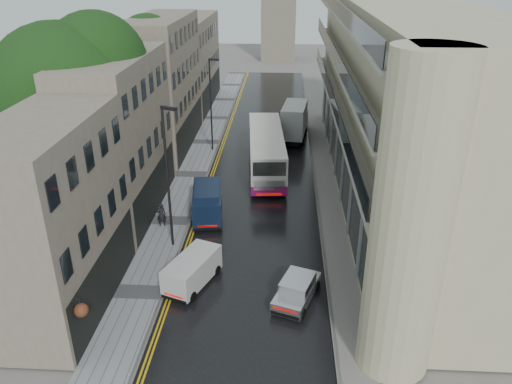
# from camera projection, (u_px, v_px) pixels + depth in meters

# --- Properties ---
(road) EXTENTS (9.00, 85.00, 0.02)m
(road) POSITION_uv_depth(u_px,v_px,m) (261.00, 177.00, 42.24)
(road) COLOR black
(road) RESTS_ON ground
(left_sidewalk) EXTENTS (2.70, 85.00, 0.12)m
(left_sidewalk) POSITION_uv_depth(u_px,v_px,m) (192.00, 175.00, 42.52)
(left_sidewalk) COLOR gray
(left_sidewalk) RESTS_ON ground
(right_sidewalk) EXTENTS (1.80, 85.00, 0.12)m
(right_sidewalk) POSITION_uv_depth(u_px,v_px,m) (325.00, 178.00, 41.94)
(right_sidewalk) COLOR slate
(right_sidewalk) RESTS_ON ground
(old_shop_row) EXTENTS (4.50, 56.00, 12.00)m
(old_shop_row) POSITION_uv_depth(u_px,v_px,m) (152.00, 98.00, 42.44)
(old_shop_row) COLOR gray
(old_shop_row) RESTS_ON ground
(modern_block) EXTENTS (8.00, 40.00, 14.00)m
(modern_block) POSITION_uv_depth(u_px,v_px,m) (397.00, 102.00, 37.38)
(modern_block) COLOR #C4BA92
(modern_block) RESTS_ON ground
(tree_near) EXTENTS (10.56, 10.56, 13.89)m
(tree_near) POSITION_uv_depth(u_px,v_px,m) (68.00, 122.00, 33.16)
(tree_near) COLOR black
(tree_near) RESTS_ON ground
(tree_far) EXTENTS (9.24, 9.24, 12.46)m
(tree_far) POSITION_uv_depth(u_px,v_px,m) (130.00, 87.00, 45.20)
(tree_far) COLOR black
(tree_far) RESTS_ON ground
(cream_bus) EXTENTS (3.72, 12.46, 3.35)m
(cream_bus) POSITION_uv_depth(u_px,v_px,m) (252.00, 166.00, 39.88)
(cream_bus) COLOR silver
(cream_bus) RESTS_ON road
(white_lorry) EXTENTS (3.00, 7.37, 3.76)m
(white_lorry) POSITION_uv_depth(u_px,v_px,m) (283.00, 125.00, 48.99)
(white_lorry) COLOR beige
(white_lorry) RESTS_ON road
(silver_hatchback) EXTENTS (2.78, 4.05, 1.39)m
(silver_hatchback) POSITION_uv_depth(u_px,v_px,m) (275.00, 300.00, 25.90)
(silver_hatchback) COLOR #AAAAAF
(silver_hatchback) RESTS_ON road
(white_van) EXTENTS (3.00, 4.28, 1.78)m
(white_van) POSITION_uv_depth(u_px,v_px,m) (167.00, 280.00, 27.12)
(white_van) COLOR silver
(white_van) RESTS_ON road
(navy_van) EXTENTS (2.59, 5.10, 2.49)m
(navy_van) POSITION_uv_depth(u_px,v_px,m) (194.00, 212.00, 33.64)
(navy_van) COLOR black
(navy_van) RESTS_ON road
(pedestrian) EXTENTS (0.73, 0.60, 1.72)m
(pedestrian) POSITION_uv_depth(u_px,v_px,m) (161.00, 215.00, 33.91)
(pedestrian) COLOR black
(pedestrian) RESTS_ON left_sidewalk
(lamp_post_near) EXTENTS (1.03, 0.62, 9.09)m
(lamp_post_near) POSITION_uv_depth(u_px,v_px,m) (168.00, 180.00, 30.12)
(lamp_post_near) COLOR black
(lamp_post_near) RESTS_ON left_sidewalk
(lamp_post_far) EXTENTS (0.98, 0.33, 8.58)m
(lamp_post_far) POSITION_uv_depth(u_px,v_px,m) (211.00, 106.00, 46.14)
(lamp_post_far) COLOR black
(lamp_post_far) RESTS_ON left_sidewalk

